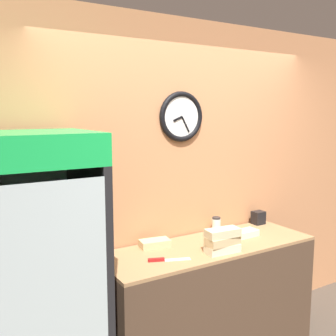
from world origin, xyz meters
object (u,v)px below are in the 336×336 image
Objects in this scene: sandwich_stack_bottom at (222,248)px; chefs_knife at (163,260)px; sandwich_stack_top at (223,233)px; sandwich_flat_left at (244,234)px; condiment_jar at (216,225)px; beverage_cooler at (32,271)px; napkin_dispenser at (258,218)px; sandwich_flat_right at (155,243)px; sandwich_stack_middle at (223,241)px.

sandwich_stack_bottom is 0.90× the size of chefs_knife.
chefs_knife is at bearing 169.44° from sandwich_stack_top.
sandwich_flat_left is 1.82× the size of condiment_jar.
sandwich_flat_left is (0.39, 0.20, -0.00)m from sandwich_stack_bottom.
napkin_dispenser is (2.09, 0.25, -0.03)m from beverage_cooler.
napkin_dispenser reaches higher than sandwich_flat_left.
beverage_cooler reaches higher than sandwich_stack_top.
sandwich_flat_right is 1.13m from napkin_dispenser.
sandwich_stack_bottom is 0.52m from sandwich_flat_right.
sandwich_stack_bottom reaches higher than sandwich_flat_left.
sandwich_stack_top is 1.11× the size of sandwich_flat_left.
sandwich_stack_middle is at bearing -44.26° from sandwich_flat_right.
sandwich_flat_right is 0.64m from condiment_jar.
beverage_cooler is 1.72m from sandwich_flat_left.
sandwich_stack_bottom is 2.01× the size of condiment_jar.
sandwich_stack_middle is 0.06m from sandwich_stack_top.
sandwich_flat_right is at bearing 135.74° from sandwich_stack_top.
condiment_jar is at bearing 8.97° from beverage_cooler.
sandwich_flat_left is 0.43m from napkin_dispenser.
sandwich_stack_middle reaches higher than chefs_knife.
napkin_dispenser is (0.49, -0.01, -0.01)m from condiment_jar.
sandwich_stack_top is 0.49m from chefs_knife.
sandwich_stack_top is 1.09× the size of sandwich_flat_right.
sandwich_flat_right is at bearing -177.63° from napkin_dispenser.
condiment_jar is at bearing 57.08° from sandwich_stack_bottom.
sandwich_flat_left is (0.39, 0.20, -0.12)m from sandwich_stack_top.
napkin_dispenser is at bearing 6.72° from beverage_cooler.
sandwich_stack_middle is at bearing -153.49° from sandwich_flat_left.
chefs_knife is 1.26m from napkin_dispenser.
sandwich_stack_middle is at bearing -122.92° from condiment_jar.
chefs_knife is at bearing 169.44° from sandwich_stack_bottom.
napkin_dispenser reaches higher than chefs_knife.
sandwich_stack_top is at bearing 180.00° from sandwich_stack_middle.
sandwich_flat_right is (-0.37, 0.36, -0.00)m from sandwich_stack_bottom.
chefs_knife is (-0.85, -0.11, -0.02)m from sandwich_flat_left.
beverage_cooler is at bearing 174.96° from chefs_knife.
condiment_jar reaches higher than sandwich_stack_bottom.
beverage_cooler is at bearing -168.25° from sandwich_flat_right.
napkin_dispenser is at bearing 28.33° from sandwich_stack_top.
sandwich_stack_top is at bearing 180.00° from sandwich_stack_bottom.
beverage_cooler is 15.45× the size of napkin_dispenser.
sandwich_flat_left is 0.82× the size of chefs_knife.
sandwich_stack_bottom is 1.10× the size of sandwich_flat_left.
sandwich_stack_top reaches higher than sandwich_flat_right.
sandwich_stack_top is 0.53m from sandwich_flat_right.
sandwich_flat_left is at bearing -149.79° from napkin_dispenser.
beverage_cooler is 1.34m from sandwich_stack_middle.
sandwich_flat_left is at bearing 26.51° from sandwich_stack_middle.
sandwich_stack_bottom is 2.22× the size of napkin_dispenser.
beverage_cooler reaches higher than sandwich_flat_right.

